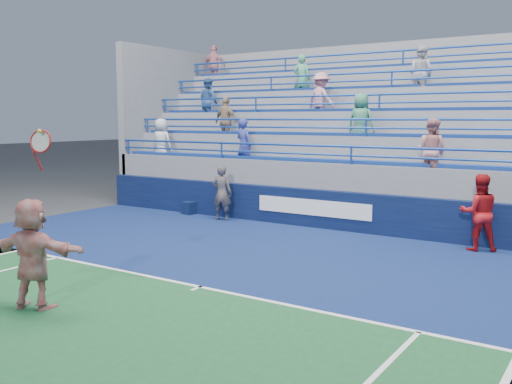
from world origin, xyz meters
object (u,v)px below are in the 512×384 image
Objects in this scene: judge_chair at (190,207)px; ball_girl at (479,213)px; tennis_player at (33,254)px; line_judge at (222,193)px.

judge_chair is 9.12m from ball_girl.
judge_chair is 0.25× the size of tennis_player.
ball_girl is (7.53, 0.06, 0.06)m from line_judge.
line_judge reaches higher than judge_chair.
judge_chair is at bearing -28.08° from line_judge.
line_judge is at bearing -11.87° from judge_chair.
line_judge is (1.56, -0.33, 0.62)m from judge_chair.
ball_girl is at bearing -1.67° from judge_chair.
judge_chair is 9.54m from tennis_player.
tennis_player is at bearing 34.17° from ball_girl.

